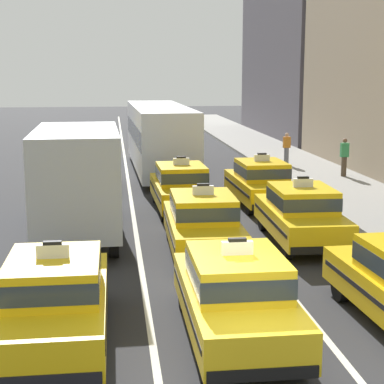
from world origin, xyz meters
TOP-DOWN VIEW (x-y plane):
  - ground_plane at (0.00, 0.00)m, footprint 160.00×160.00m
  - lane_stripe_left_center at (-1.60, 20.00)m, footprint 0.14×80.00m
  - lane_stripe_center_right at (1.60, 20.00)m, footprint 0.14×80.00m
  - sidewalk_curb at (7.20, 15.00)m, footprint 4.00×90.00m
  - taxi_left_nearest at (-3.31, 1.42)m, footprint 1.82×4.56m
  - box_truck_left_second at (-3.27, 9.12)m, footprint 2.41×7.01m
  - taxi_left_third at (-3.06, 16.41)m, footprint 1.96×4.61m
  - taxi_center_nearest at (-0.08, 1.22)m, footprint 1.83×4.56m
  - taxi_center_second at (0.10, 6.76)m, footprint 1.90×4.59m
  - taxi_center_third at (0.10, 12.19)m, footprint 1.92×4.60m
  - bus_center_fourth at (0.01, 21.06)m, footprint 2.77×11.26m
  - taxi_center_fifth at (0.19, 29.76)m, footprint 1.86×4.58m
  - taxi_right_second at (3.04, 7.54)m, footprint 1.93×4.60m
  - taxi_right_third at (3.09, 12.75)m, footprint 1.91×4.60m
  - pedestrian_near_crosswalk at (6.53, 21.63)m, footprint 0.36×0.24m
  - pedestrian_trailing at (8.18, 17.87)m, footprint 0.36×0.24m

SIDE VIEW (x-z plane):
  - ground_plane at x=0.00m, z-range 0.00..0.00m
  - lane_stripe_left_center at x=-1.60m, z-range 0.00..0.01m
  - lane_stripe_center_right at x=1.60m, z-range 0.00..0.01m
  - sidewalk_curb at x=7.20m, z-range 0.00..0.15m
  - taxi_left_nearest at x=-3.31m, z-range -0.10..1.86m
  - taxi_left_third at x=-3.06m, z-range -0.10..1.86m
  - taxi_center_nearest at x=-0.08m, z-range -0.10..1.86m
  - taxi_center_second at x=0.10m, z-range -0.10..1.86m
  - taxi_center_third at x=0.10m, z-range -0.10..1.86m
  - taxi_center_fifth at x=0.19m, z-range -0.10..1.86m
  - taxi_right_second at x=3.04m, z-range -0.10..1.86m
  - taxi_right_third at x=3.09m, z-range -0.10..1.86m
  - pedestrian_near_crosswalk at x=6.53m, z-range 0.16..1.81m
  - pedestrian_trailing at x=8.18m, z-range 0.16..1.89m
  - box_truck_left_second at x=-3.27m, z-range 0.14..3.41m
  - bus_center_fourth at x=0.01m, z-range 0.21..3.43m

